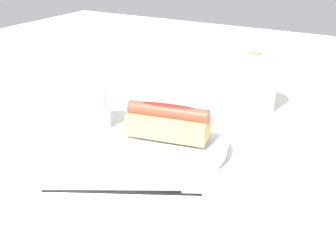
{
  "coord_description": "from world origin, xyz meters",
  "views": [
    {
      "loc": [
        0.34,
        -0.58,
        0.37
      ],
      "look_at": [
        -0.01,
        0.02,
        0.05
      ],
      "focal_mm": 44.7,
      "sensor_mm": 36.0,
      "label": 1
    }
  ],
  "objects_px": {
    "serving_bowl": "(168,143)",
    "chopstick_near": "(132,192)",
    "chopstick_far": "(112,190)",
    "hotdog_front": "(168,122)",
    "paper_towel_roll": "(252,82)",
    "water_glass": "(94,108)"
  },
  "relations": [
    {
      "from": "serving_bowl",
      "to": "chopstick_near",
      "type": "bearing_deg",
      "value": -82.42
    },
    {
      "from": "chopstick_near",
      "to": "chopstick_far",
      "type": "distance_m",
      "value": 0.03
    },
    {
      "from": "serving_bowl",
      "to": "hotdog_front",
      "type": "distance_m",
      "value": 0.04
    },
    {
      "from": "serving_bowl",
      "to": "hotdog_front",
      "type": "bearing_deg",
      "value": -90.0
    },
    {
      "from": "paper_towel_roll",
      "to": "serving_bowl",
      "type": "bearing_deg",
      "value": -102.44
    },
    {
      "from": "hotdog_front",
      "to": "chopstick_far",
      "type": "height_order",
      "value": "hotdog_front"
    },
    {
      "from": "hotdog_front",
      "to": "chopstick_far",
      "type": "relative_size",
      "value": 0.71
    },
    {
      "from": "paper_towel_roll",
      "to": "chopstick_near",
      "type": "xyz_separation_m",
      "value": [
        -0.04,
        -0.43,
        -0.06
      ]
    },
    {
      "from": "chopstick_far",
      "to": "water_glass",
      "type": "bearing_deg",
      "value": 105.12
    },
    {
      "from": "serving_bowl",
      "to": "water_glass",
      "type": "bearing_deg",
      "value": 172.88
    },
    {
      "from": "paper_towel_roll",
      "to": "chopstick_far",
      "type": "height_order",
      "value": "paper_towel_roll"
    },
    {
      "from": "paper_towel_roll",
      "to": "chopstick_far",
      "type": "xyz_separation_m",
      "value": [
        -0.07,
        -0.44,
        -0.06
      ]
    },
    {
      "from": "serving_bowl",
      "to": "chopstick_far",
      "type": "distance_m",
      "value": 0.16
    },
    {
      "from": "hotdog_front",
      "to": "paper_towel_roll",
      "type": "xyz_separation_m",
      "value": [
        0.06,
        0.28,
        0.01
      ]
    },
    {
      "from": "water_glass",
      "to": "chopstick_far",
      "type": "distance_m",
      "value": 0.26
    },
    {
      "from": "paper_towel_roll",
      "to": "chopstick_far",
      "type": "relative_size",
      "value": 0.61
    },
    {
      "from": "water_glass",
      "to": "chopstick_far",
      "type": "relative_size",
      "value": 0.41
    },
    {
      "from": "water_glass",
      "to": "paper_towel_roll",
      "type": "distance_m",
      "value": 0.36
    },
    {
      "from": "chopstick_near",
      "to": "water_glass",
      "type": "bearing_deg",
      "value": 113.57
    },
    {
      "from": "paper_towel_roll",
      "to": "chopstick_near",
      "type": "distance_m",
      "value": 0.44
    },
    {
      "from": "hotdog_front",
      "to": "paper_towel_roll",
      "type": "bearing_deg",
      "value": 77.56
    },
    {
      "from": "chopstick_near",
      "to": "hotdog_front",
      "type": "bearing_deg",
      "value": 70.63
    }
  ]
}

